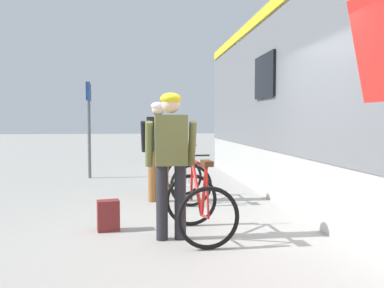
# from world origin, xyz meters

# --- Properties ---
(ground_plane) EXTENTS (80.00, 80.00, 0.00)m
(ground_plane) POSITION_xyz_m (0.00, 0.00, 0.00)
(ground_plane) COLOR #A09E99
(cyclist_near_in_olive) EXTENTS (0.61, 0.31, 1.76)m
(cyclist_near_in_olive) POSITION_xyz_m (-0.54, -0.14, 1.05)
(cyclist_near_in_olive) COLOR #232328
(cyclist_near_in_olive) RESTS_ON ground
(cyclist_far_in_dark) EXTENTS (0.63, 0.35, 1.76)m
(cyclist_far_in_dark) POSITION_xyz_m (-0.60, 2.12, 1.05)
(cyclist_far_in_dark) COLOR #935B2D
(cyclist_far_in_dark) RESTS_ON ground
(bicycle_near_red) EXTENTS (0.78, 1.11, 0.99)m
(bicycle_near_red) POSITION_xyz_m (-0.18, -0.07, 0.40)
(bicycle_near_red) COLOR black
(bicycle_near_red) RESTS_ON ground
(bicycle_far_white) EXTENTS (0.73, 1.08, 0.99)m
(bicycle_far_white) POSITION_xyz_m (-0.08, 2.14, 0.40)
(bicycle_far_white) COLOR black
(bicycle_far_white) RESTS_ON ground
(backpack_on_platform) EXTENTS (0.31, 0.23, 0.40)m
(backpack_on_platform) POSITION_xyz_m (-1.32, 0.33, 0.20)
(backpack_on_platform) COLOR maroon
(backpack_on_platform) RESTS_ON ground
(water_bottle_near_the_bikes) EXTENTS (0.06, 0.06, 0.23)m
(water_bottle_near_the_bikes) POSITION_xyz_m (0.20, 1.86, 0.12)
(water_bottle_near_the_bikes) COLOR silver
(water_bottle_near_the_bikes) RESTS_ON ground
(platform_sign_post) EXTENTS (0.08, 0.70, 2.40)m
(platform_sign_post) POSITION_xyz_m (-2.19, 5.26, 1.62)
(platform_sign_post) COLOR #595B60
(platform_sign_post) RESTS_ON ground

